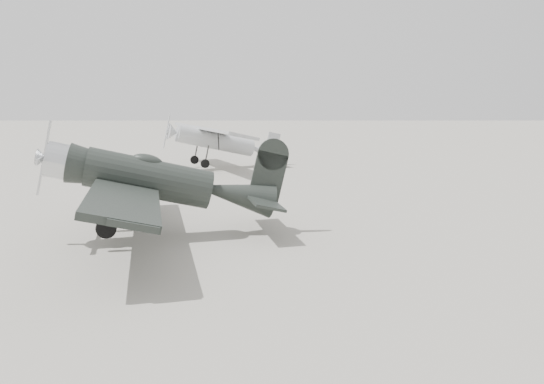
% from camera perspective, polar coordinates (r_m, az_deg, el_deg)
% --- Properties ---
extents(ground, '(160.00, 160.00, 0.00)m').
position_cam_1_polar(ground, '(16.23, -4.09, -5.88)').
color(ground, gray).
rests_on(ground, ground).
extents(lowwing_monoplane, '(7.77, 10.75, 3.45)m').
position_cam_1_polar(lowwing_monoplane, '(17.23, -11.86, 1.11)').
color(lowwing_monoplane, black).
rests_on(lowwing_monoplane, ground).
extents(highwing_monoplane, '(7.95, 10.25, 3.00)m').
position_cam_1_polar(highwing_monoplane, '(33.38, -5.60, 5.79)').
color(highwing_monoplane, '#AFB2B5').
rests_on(highwing_monoplane, ground).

